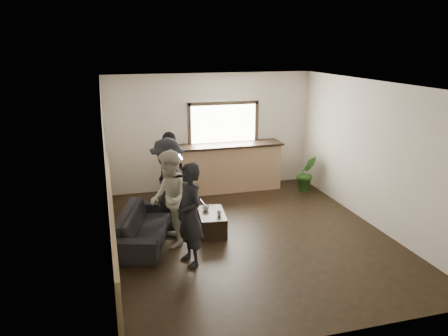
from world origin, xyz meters
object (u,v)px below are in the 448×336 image
object	(u,v)px
person_d	(171,173)
sofa	(144,226)
cup_a	(206,208)
potted_plant	(306,173)
person_a	(190,215)
person_b	(170,199)
bar_counter	(226,164)
coffee_table	(212,222)
cup_b	(219,213)
person_c	(168,184)

from	to	relation	value
person_d	sofa	bearing A→B (deg)	1.15
cup_a	potted_plant	world-z (taller)	potted_plant
person_a	person_b	world-z (taller)	person_b
person_a	person_d	distance (m)	2.25
potted_plant	person_a	world-z (taller)	person_a
bar_counter	person_b	size ratio (longest dim) A/B	1.58
coffee_table	cup_b	distance (m)	0.30
person_c	sofa	bearing A→B (deg)	-30.16
person_b	cup_a	bearing A→B (deg)	126.07
sofa	potted_plant	distance (m)	4.44
cup_b	person_b	xyz separation A→B (m)	(-0.94, -0.17, 0.43)
cup_b	person_c	xyz separation A→B (m)	(-0.85, 0.57, 0.46)
cup_a	cup_b	distance (m)	0.37
bar_counter	coffee_table	distance (m)	2.53
coffee_table	person_b	xyz separation A→B (m)	(-0.84, -0.33, 0.67)
person_d	cup_b	bearing A→B (deg)	59.38
coffee_table	person_b	distance (m)	1.12
bar_counter	sofa	world-z (taller)	bar_counter
person_a	person_d	world-z (taller)	person_d
person_d	cup_a	bearing A→B (deg)	58.96
bar_counter	person_d	xyz separation A→B (m)	(-1.52, -1.17, 0.24)
person_c	potted_plant	bearing A→B (deg)	130.20
bar_counter	coffee_table	bearing A→B (deg)	-112.11
coffee_table	bar_counter	bearing A→B (deg)	67.89
cup_b	person_a	world-z (taller)	person_a
coffee_table	person_c	xyz separation A→B (m)	(-0.75, 0.40, 0.70)
sofa	cup_b	bearing A→B (deg)	-78.31
sofa	potted_plant	xyz separation A→B (m)	(4.07, 1.76, 0.15)
person_c	person_d	distance (m)	0.76
sofa	cup_b	distance (m)	1.40
person_c	person_d	bearing A→B (deg)	-173.08
bar_counter	potted_plant	xyz separation A→B (m)	(1.85, -0.60, -0.20)
cup_a	person_a	size ratio (longest dim) A/B	0.07
potted_plant	person_c	xyz separation A→B (m)	(-3.54, -1.31, 0.45)
sofa	person_b	world-z (taller)	person_b
bar_counter	cup_b	distance (m)	2.62
cup_a	person_d	distance (m)	1.19
cup_b	potted_plant	world-z (taller)	potted_plant
person_c	cup_a	bearing A→B (deg)	89.99
person_b	person_c	world-z (taller)	person_c
cup_a	person_b	bearing A→B (deg)	-147.09
person_b	potted_plant	bearing A→B (deg)	122.61
cup_a	person_d	xyz separation A→B (m)	(-0.50, 0.98, 0.45)
potted_plant	person_d	xyz separation A→B (m)	(-3.37, -0.57, 0.44)
cup_a	person_a	bearing A→B (deg)	-113.84
potted_plant	sofa	bearing A→B (deg)	-156.59
bar_counter	sofa	xyz separation A→B (m)	(-2.22, -2.36, -0.35)
bar_counter	person_a	bearing A→B (deg)	-114.74
person_b	person_c	size ratio (longest dim) A/B	0.96
bar_counter	person_b	world-z (taller)	bar_counter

